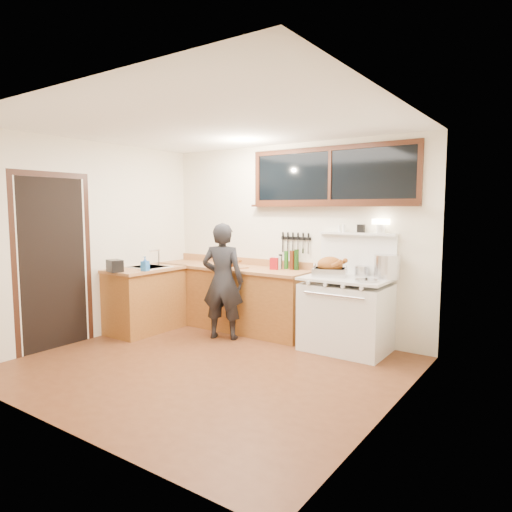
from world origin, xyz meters
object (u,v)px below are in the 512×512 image
Objects in this scene: man at (223,281)px; cutting_board at (233,264)px; vintage_stove at (346,312)px; roast_turkey at (330,268)px.

man is 3.33× the size of cutting_board.
vintage_stove is 1.04× the size of man.
man is (-1.56, -0.46, 0.30)m from vintage_stove.
man reaches higher than cutting_board.
vintage_stove is at bearing 2.91° from cutting_board.
man reaches higher than roast_turkey.
cutting_board is (-0.12, 0.37, 0.18)m from man.
roast_turkey is (1.46, 0.06, 0.05)m from cutting_board.
man is 1.43m from roast_turkey.
roast_turkey is at bearing -172.56° from vintage_stove.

